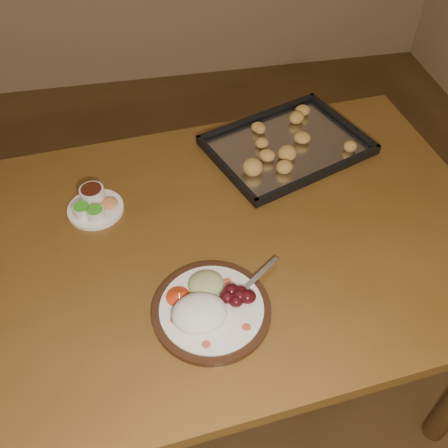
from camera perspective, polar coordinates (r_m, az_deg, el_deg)
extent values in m
plane|color=brown|center=(1.87, -11.31, -18.04)|extent=(4.00, 4.00, 0.00)
cube|color=brown|center=(1.23, -3.21, -2.66)|extent=(1.57, 1.03, 0.04)
cylinder|color=#493215|center=(1.94, 14.38, 2.86)|extent=(0.07, 0.07, 0.71)
cylinder|color=black|center=(1.09, -1.42, -9.84)|extent=(0.26, 0.26, 0.02)
cylinder|color=silver|center=(1.08, -1.43, -9.60)|extent=(0.22, 0.22, 0.01)
ellipsoid|color=#C6442F|center=(1.03, -2.05, -13.57)|extent=(0.02, 0.02, 0.00)
ellipsoid|color=#C6442F|center=(1.05, 2.59, -11.69)|extent=(0.02, 0.02, 0.00)
ellipsoid|color=#C6442F|center=(1.12, 0.34, -6.55)|extent=(0.02, 0.02, 0.00)
ellipsoid|color=#C6442F|center=(1.07, -5.69, -10.83)|extent=(0.02, 0.02, 0.00)
ellipsoid|color=white|center=(1.06, -2.83, -10.14)|extent=(0.15, 0.14, 0.05)
ellipsoid|color=#4A0A11|center=(1.07, 1.41, -8.80)|extent=(0.03, 0.03, 0.02)
ellipsoid|color=#4A0A11|center=(1.09, 1.87, -7.76)|extent=(0.03, 0.03, 0.02)
ellipsoid|color=#4A0A11|center=(1.09, 0.86, -7.58)|extent=(0.03, 0.03, 0.02)
ellipsoid|color=#4A0A11|center=(1.08, 2.72, -8.30)|extent=(0.03, 0.03, 0.02)
ellipsoid|color=#4A0A11|center=(1.08, 0.40, -8.35)|extent=(0.03, 0.03, 0.02)
ellipsoid|color=#4A0A11|center=(1.08, 1.82, -8.20)|extent=(0.03, 0.03, 0.02)
ellipsoid|color=tan|center=(1.10, -2.04, -6.87)|extent=(0.10, 0.10, 0.03)
cone|color=red|center=(1.09, -5.15, -8.06)|extent=(0.08, 0.08, 0.02)
cube|color=silver|center=(1.13, 4.17, -5.72)|extent=(0.11, 0.08, 0.00)
cube|color=silver|center=(1.10, 1.96, -7.73)|extent=(0.04, 0.04, 0.00)
cylinder|color=silver|center=(1.09, 1.54, -8.69)|extent=(0.02, 0.02, 0.00)
cylinder|color=silver|center=(1.09, 1.31, -8.52)|extent=(0.02, 0.02, 0.00)
cylinder|color=silver|center=(1.09, 1.08, -8.36)|extent=(0.02, 0.02, 0.00)
cylinder|color=silver|center=(1.09, 0.85, -8.19)|extent=(0.02, 0.02, 0.00)
cylinder|color=white|center=(1.32, -14.45, 1.67)|extent=(0.14, 0.14, 0.01)
cylinder|color=silver|center=(1.30, -15.90, 1.52)|extent=(0.04, 0.04, 0.03)
cylinder|color=green|center=(1.29, -16.02, 1.93)|extent=(0.04, 0.04, 0.00)
cylinder|color=silver|center=(1.29, -14.45, 1.17)|extent=(0.04, 0.04, 0.03)
cylinder|color=green|center=(1.28, -14.56, 1.59)|extent=(0.04, 0.04, 0.00)
cylinder|color=silver|center=(1.33, -14.80, 3.33)|extent=(0.06, 0.06, 0.04)
cylinder|color=#3A140A|center=(1.32, -14.95, 3.88)|extent=(0.05, 0.05, 0.00)
ellipsoid|color=#EF9F54|center=(1.31, -12.98, 2.37)|extent=(0.04, 0.04, 0.02)
cube|color=black|center=(1.48, 7.19, 8.65)|extent=(0.51, 0.44, 0.01)
cube|color=black|center=(1.57, 3.90, 12.09)|extent=(0.41, 0.16, 0.02)
cube|color=black|center=(1.39, 10.97, 5.64)|extent=(0.41, 0.16, 0.02)
cube|color=black|center=(1.59, 13.43, 11.34)|extent=(0.12, 0.30, 0.02)
cube|color=black|center=(1.38, 0.21, 6.36)|extent=(0.12, 0.30, 0.02)
cube|color=silver|center=(1.48, 7.21, 8.82)|extent=(0.47, 0.41, 0.00)
ellipsoid|color=#C99046|center=(1.49, 8.95, 10.01)|extent=(0.05, 0.05, 0.03)
ellipsoid|color=#C99046|center=(1.54, 9.39, 11.19)|extent=(0.06, 0.06, 0.03)
ellipsoid|color=#C99046|center=(1.53, 6.27, 11.48)|extent=(0.06, 0.06, 0.03)
ellipsoid|color=#C99046|center=(1.49, 5.49, 10.24)|extent=(0.05, 0.05, 0.03)
ellipsoid|color=#C99046|center=(1.47, 3.92, 9.94)|extent=(0.07, 0.07, 0.03)
ellipsoid|color=#C99046|center=(1.45, 5.38, 9.00)|extent=(0.06, 0.06, 0.03)
ellipsoid|color=#C99046|center=(1.40, 4.13, 7.61)|extent=(0.06, 0.06, 0.03)
ellipsoid|color=#C99046|center=(1.40, 7.44, 7.20)|extent=(0.07, 0.07, 0.03)
ellipsoid|color=#C99046|center=(1.42, 7.90, 8.03)|extent=(0.05, 0.05, 0.03)
ellipsoid|color=#C99046|center=(1.44, 10.27, 8.27)|extent=(0.06, 0.06, 0.03)
ellipsoid|color=#C99046|center=(1.48, 9.18, 9.48)|extent=(0.06, 0.06, 0.03)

